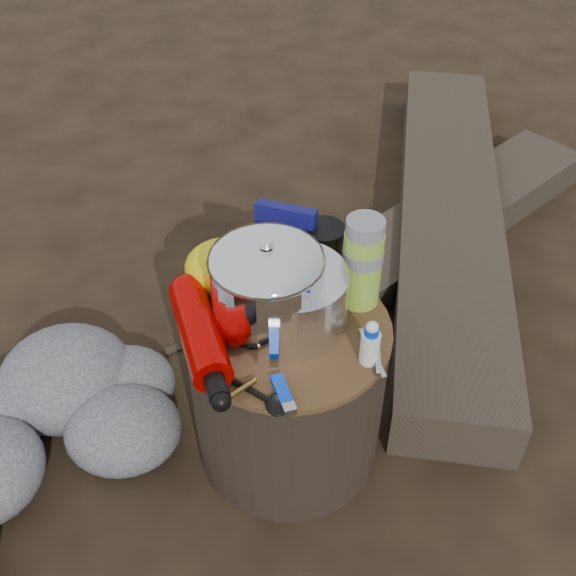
{
  "coord_description": "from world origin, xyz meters",
  "views": [
    {
      "loc": [
        -0.04,
        -0.96,
        1.33
      ],
      "look_at": [
        0.0,
        0.0,
        0.48
      ],
      "focal_mm": 43.06,
      "sensor_mm": 36.0,
      "label": 1
    }
  ],
  "objects_px": {
    "stump": "(288,390)",
    "log_main": "(448,214)",
    "camping_pot": "(267,289)",
    "thermos": "(362,262)",
    "fuel_bottle": "(200,333)",
    "travel_mug": "(323,253)"
  },
  "relations": [
    {
      "from": "log_main",
      "to": "travel_mug",
      "type": "height_order",
      "value": "travel_mug"
    },
    {
      "from": "log_main",
      "to": "travel_mug",
      "type": "distance_m",
      "value": 0.86
    },
    {
      "from": "stump",
      "to": "camping_pot",
      "type": "height_order",
      "value": "camping_pot"
    },
    {
      "from": "stump",
      "to": "log_main",
      "type": "height_order",
      "value": "stump"
    },
    {
      "from": "stump",
      "to": "thermos",
      "type": "height_order",
      "value": "thermos"
    },
    {
      "from": "stump",
      "to": "fuel_bottle",
      "type": "distance_m",
      "value": 0.28
    },
    {
      "from": "stump",
      "to": "travel_mug",
      "type": "relative_size",
      "value": 3.25
    },
    {
      "from": "fuel_bottle",
      "to": "log_main",
      "type": "bearing_deg",
      "value": 34.47
    },
    {
      "from": "camping_pot",
      "to": "travel_mug",
      "type": "distance_m",
      "value": 0.2
    },
    {
      "from": "camping_pot",
      "to": "thermos",
      "type": "xyz_separation_m",
      "value": [
        0.19,
        0.08,
        -0.01
      ]
    },
    {
      "from": "camping_pot",
      "to": "thermos",
      "type": "relative_size",
      "value": 1.06
    },
    {
      "from": "log_main",
      "to": "camping_pot",
      "type": "xyz_separation_m",
      "value": [
        -0.58,
        -0.78,
        0.41
      ]
    },
    {
      "from": "camping_pot",
      "to": "stump",
      "type": "bearing_deg",
      "value": 2.44
    },
    {
      "from": "camping_pot",
      "to": "thermos",
      "type": "bearing_deg",
      "value": 22.45
    },
    {
      "from": "fuel_bottle",
      "to": "travel_mug",
      "type": "bearing_deg",
      "value": 23.38
    },
    {
      "from": "thermos",
      "to": "travel_mug",
      "type": "distance_m",
      "value": 0.11
    },
    {
      "from": "stump",
      "to": "travel_mug",
      "type": "height_order",
      "value": "travel_mug"
    },
    {
      "from": "camping_pot",
      "to": "travel_mug",
      "type": "relative_size",
      "value": 1.67
    },
    {
      "from": "stump",
      "to": "camping_pot",
      "type": "xyz_separation_m",
      "value": [
        -0.04,
        -0.0,
        0.29
      ]
    },
    {
      "from": "log_main",
      "to": "travel_mug",
      "type": "xyz_separation_m",
      "value": [
        -0.46,
        -0.63,
        0.36
      ]
    },
    {
      "from": "thermos",
      "to": "fuel_bottle",
      "type": "bearing_deg",
      "value": -159.58
    },
    {
      "from": "camping_pot",
      "to": "travel_mug",
      "type": "bearing_deg",
      "value": 52.64
    }
  ]
}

